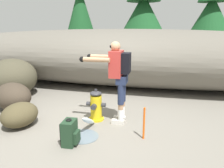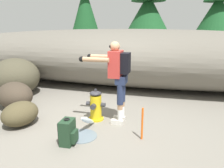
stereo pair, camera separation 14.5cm
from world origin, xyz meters
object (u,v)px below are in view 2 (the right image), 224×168
(fire_hydrant, at_px, (96,106))
(boulder_large, at_px, (15,95))
(spare_backpack, at_px, (68,132))
(survey_stake, at_px, (142,124))
(boulder_small, at_px, (20,114))
(boulder_mid, at_px, (15,77))
(utility_worker, at_px, (117,72))

(fire_hydrant, distance_m, boulder_large, 2.19)
(spare_backpack, bearing_deg, survey_stake, 19.66)
(fire_hydrant, xyz_separation_m, survey_stake, (1.09, -0.60, -0.02))
(boulder_small, bearing_deg, boulder_mid, 130.44)
(boulder_mid, bearing_deg, fire_hydrant, -20.50)
(fire_hydrant, bearing_deg, boulder_large, 176.00)
(utility_worker, xyz_separation_m, survey_stake, (0.63, -0.60, -0.78))
(boulder_mid, relative_size, survey_stake, 2.38)
(fire_hydrant, relative_size, spare_backpack, 1.49)
(spare_backpack, xyz_separation_m, survey_stake, (1.21, 0.50, 0.08))
(survey_stake, bearing_deg, spare_backpack, -157.42)
(boulder_large, relative_size, boulder_small, 1.32)
(boulder_large, height_order, boulder_small, boulder_large)
(fire_hydrant, xyz_separation_m, boulder_mid, (-2.90, 1.08, 0.23))
(boulder_small, bearing_deg, survey_stake, 1.37)
(utility_worker, xyz_separation_m, boulder_small, (-1.88, -0.66, -0.84))
(fire_hydrant, bearing_deg, utility_worker, 0.89)
(utility_worker, relative_size, spare_backpack, 3.61)
(utility_worker, relative_size, boulder_large, 1.59)
(boulder_large, bearing_deg, fire_hydrant, -4.00)
(utility_worker, bearing_deg, boulder_mid, -18.12)
(boulder_large, bearing_deg, boulder_small, -46.46)
(boulder_mid, distance_m, survey_stake, 4.33)
(boulder_large, relative_size, survey_stake, 1.78)
(fire_hydrant, xyz_separation_m, utility_worker, (0.46, 0.01, 0.76))
(boulder_small, xyz_separation_m, survey_stake, (2.50, 0.06, 0.06))
(fire_hydrant, height_order, boulder_mid, boulder_mid)
(fire_hydrant, distance_m, boulder_small, 1.56)
(utility_worker, bearing_deg, survey_stake, 135.78)
(utility_worker, relative_size, boulder_small, 2.10)
(spare_backpack, xyz_separation_m, boulder_large, (-2.07, 1.25, 0.11))
(boulder_small, relative_size, survey_stake, 1.35)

